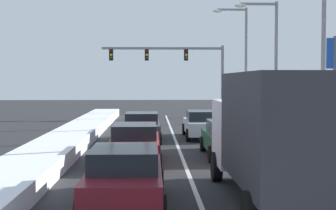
% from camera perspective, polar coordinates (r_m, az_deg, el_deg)
% --- Properties ---
extents(ground_plane, '(120.00, 120.00, 0.00)m').
position_cam_1_polar(ground_plane, '(19.94, 1.70, -6.26)').
color(ground_plane, '#28282B').
extents(lane_stripe_between_right_lane_and_center_lane, '(0.14, 41.03, 0.01)m').
position_cam_1_polar(lane_stripe_between_right_lane_and_center_lane, '(23.62, 1.14, -4.81)').
color(lane_stripe_between_right_lane_and_center_lane, silver).
rests_on(lane_stripe_between_right_lane_and_center_lane, ground).
extents(snow_bank_right_shoulder, '(1.55, 41.03, 0.77)m').
position_cam_1_polar(snow_bank_right_shoulder, '(24.43, 13.68, -3.74)').
color(snow_bank_right_shoulder, white).
rests_on(snow_bank_right_shoulder, ground).
extents(snow_bank_left_shoulder, '(2.14, 41.03, 0.61)m').
position_cam_1_polar(snow_bank_left_shoulder, '(23.90, -11.69, -4.06)').
color(snow_bank_left_shoulder, white).
rests_on(snow_bank_left_shoulder, ground).
extents(box_truck_right_lane_nearest, '(2.53, 7.20, 3.36)m').
position_cam_1_polar(box_truck_right_lane_nearest, '(12.60, 12.63, -2.96)').
color(box_truck_right_lane_nearest, silver).
rests_on(box_truck_right_lane_nearest, ground).
extents(sedan_green_right_lane_second, '(2.00, 4.50, 1.51)m').
position_cam_1_polar(sedan_green_right_lane_second, '(20.42, 7.08, -3.90)').
color(sedan_green_right_lane_second, '#1E5633').
rests_on(sedan_green_right_lane_second, ground).
extents(sedan_silver_right_lane_third, '(2.00, 4.50, 1.51)m').
position_cam_1_polar(sedan_silver_right_lane_third, '(26.87, 4.05, -2.26)').
color(sedan_silver_right_lane_third, '#B7BABF').
rests_on(sedan_silver_right_lane_third, ground).
extents(sedan_maroon_center_lane_nearest, '(2.00, 4.50, 1.51)m').
position_cam_1_polar(sedan_maroon_center_lane_nearest, '(12.29, -5.09, -8.40)').
color(sedan_maroon_center_lane_nearest, maroon).
rests_on(sedan_maroon_center_lane_nearest, ground).
extents(sedan_red_center_lane_second, '(2.00, 4.50, 1.51)m').
position_cam_1_polar(sedan_red_center_lane_second, '(18.73, -3.90, -4.50)').
color(sedan_red_center_lane_second, maroon).
rests_on(sedan_red_center_lane_second, ground).
extents(sedan_charcoal_center_lane_third, '(2.00, 4.50, 1.51)m').
position_cam_1_polar(sedan_charcoal_center_lane_third, '(25.35, -3.09, -2.56)').
color(sedan_charcoal_center_lane_third, '#38383D').
rests_on(sedan_charcoal_center_lane_third, ground).
extents(traffic_light_gantry, '(10.60, 0.47, 6.20)m').
position_cam_1_polar(traffic_light_gantry, '(42.11, 1.42, 5.00)').
color(traffic_light_gantry, slate).
rests_on(traffic_light_gantry, ground).
extents(street_lamp_right_near, '(2.66, 0.36, 9.29)m').
position_cam_1_polar(street_lamp_right_near, '(22.84, 17.08, 8.55)').
color(street_lamp_right_near, gray).
rests_on(street_lamp_right_near, ground).
extents(street_lamp_right_mid, '(2.66, 0.36, 7.88)m').
position_cam_1_polar(street_lamp_right_mid, '(29.86, 11.92, 5.84)').
color(street_lamp_right_mid, gray).
rests_on(street_lamp_right_mid, ground).
extents(street_lamp_right_far, '(2.66, 0.36, 8.63)m').
position_cam_1_polar(street_lamp_right_far, '(37.10, 8.65, 5.88)').
color(street_lamp_right_far, gray).
rests_on(street_lamp_right_far, ground).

